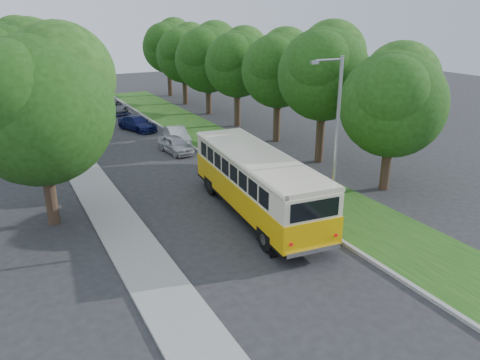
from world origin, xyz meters
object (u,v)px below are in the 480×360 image
car_blue (137,123)px  car_silver (175,144)px  car_white (177,136)px  vintage_bus (257,185)px  lamppost_near (335,138)px  car_grey (114,107)px  lamppost_far (66,97)px

car_blue → car_silver: bearing=-105.7°
car_silver → car_white: bearing=59.9°
vintage_bus → lamppost_near: bearing=-43.2°
car_silver → car_blue: size_ratio=0.87×
car_white → car_grey: 14.02m
vintage_bus → car_grey: bearing=95.7°
vintage_bus → car_silver: size_ratio=3.02×
car_white → vintage_bus: bearing=-89.1°
lamppost_near → car_silver: size_ratio=2.19×
car_white → car_grey: size_ratio=0.88×
lamppost_near → vintage_bus: (-2.44, 2.75, -2.73)m
vintage_bus → car_blue: bearing=96.0°
lamppost_near → car_blue: lamppost_near is taller
lamppost_far → vintage_bus: (6.46, -15.75, -2.48)m
car_grey → car_blue: bearing=-90.9°
lamppost_near → car_blue: 23.64m
car_blue → car_grey: size_ratio=0.96×
vintage_bus → car_grey: (-0.28, 28.66, -1.03)m
vintage_bus → car_white: vintage_bus is taller
lamppost_near → vintage_bus: 4.58m
car_white → car_grey: (-1.52, 13.94, -0.03)m
lamppost_far → car_silver: 8.28m
lamppost_far → car_white: (7.70, -1.03, -3.48)m
car_silver → car_white: (0.99, 2.33, 0.02)m
car_silver → car_grey: 16.28m
car_silver → car_blue: (-0.53, 8.04, -0.01)m
lamppost_near → car_grey: size_ratio=1.82×
lamppost_near → car_silver: (-2.19, 15.14, -3.75)m
lamppost_near → vintage_bus: lamppost_near is taller
vintage_bus → car_silver: (0.25, 12.39, -1.02)m
car_blue → car_grey: 8.23m
car_grey → car_white: bearing=-84.7°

